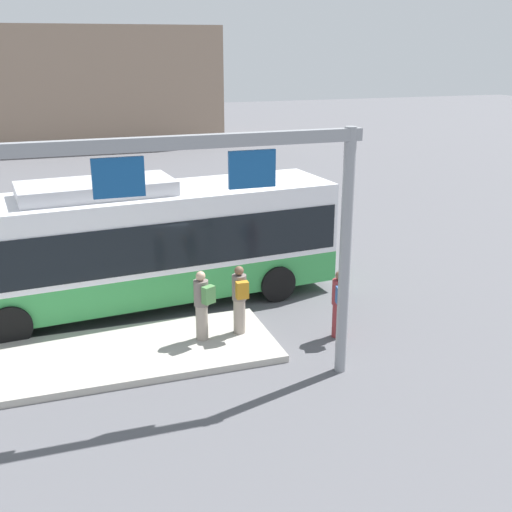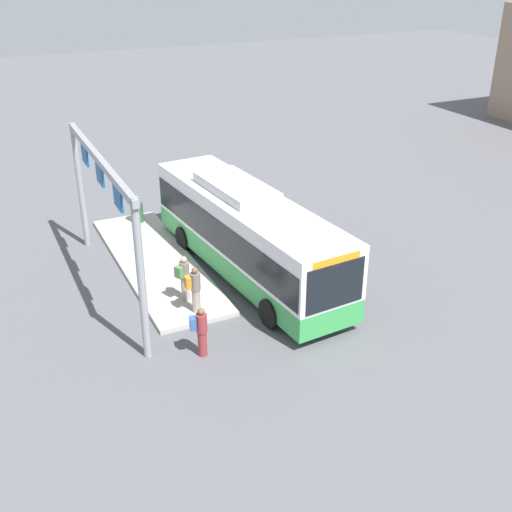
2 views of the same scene
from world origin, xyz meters
TOP-DOWN VIEW (x-y plane):
  - ground_plane at (0.00, 0.00)m, footprint 120.00×120.00m
  - platform_curb at (-2.29, -2.94)m, footprint 10.00×2.80m
  - bus_main at (-0.01, -0.00)m, footprint 11.05×3.46m
  - person_boarding at (2.03, -2.86)m, footprint 0.35×0.53m
  - person_waiting_near at (4.29, -3.51)m, footprint 0.41×0.57m
  - person_waiting_mid at (1.12, -2.92)m, footprint 0.51×0.60m
  - platform_sign_gantry at (-0.80, -5.02)m, footprint 9.24×0.24m
  - station_building at (-2.65, 30.75)m, footprint 25.65×8.00m

SIDE VIEW (x-z plane):
  - ground_plane at x=0.00m, z-range 0.00..0.00m
  - platform_curb at x=-2.29m, z-range 0.00..0.16m
  - person_waiting_near at x=4.29m, z-range 0.06..1.73m
  - person_boarding at x=2.03m, z-range 0.22..1.89m
  - person_waiting_mid at x=1.12m, z-range 0.22..1.89m
  - bus_main at x=-0.01m, z-range 0.08..3.54m
  - platform_sign_gantry at x=-0.80m, z-range 1.15..6.35m
  - station_building at x=-2.65m, z-range 0.00..7.90m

